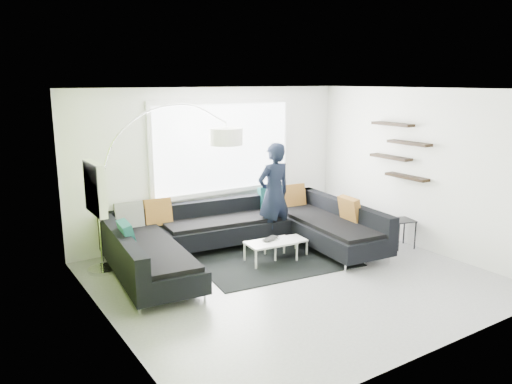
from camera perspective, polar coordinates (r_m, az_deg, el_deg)
ground at (r=7.66m, az=4.28°, el=-9.79°), size 5.50×5.50×0.00m
room_shell at (r=7.36m, az=3.77°, el=3.94°), size 5.54×5.04×2.82m
sectional_sofa at (r=8.25m, az=-1.34°, el=-5.12°), size 4.47×3.02×0.91m
rug at (r=8.36m, az=1.97°, el=-7.74°), size 2.67×2.08×0.01m
coffee_table at (r=8.39m, az=2.59°, el=-6.50°), size 1.08×0.70×0.34m
arc_lamp at (r=7.91m, az=-17.66°, el=0.11°), size 2.57×1.48×2.57m
side_table at (r=9.27m, az=16.28°, el=-4.57°), size 0.46×0.46×0.51m
person at (r=8.92m, az=2.05°, el=-0.26°), size 0.72×0.50×1.86m
laptop at (r=8.28m, az=1.95°, el=-5.43°), size 0.51×0.48×0.03m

